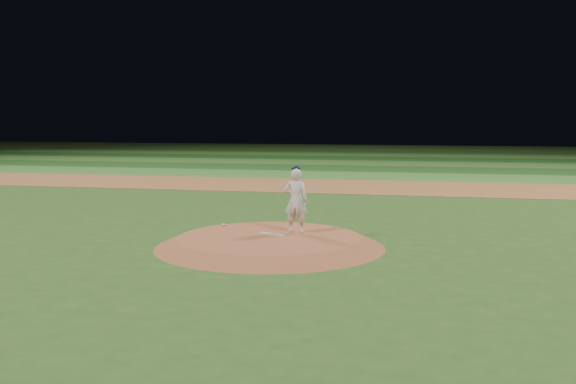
{
  "coord_description": "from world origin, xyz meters",
  "views": [
    {
      "loc": [
        3.73,
        -14.69,
        3.07
      ],
      "look_at": [
        0.0,
        2.0,
        1.1
      ],
      "focal_mm": 40.0,
      "sensor_mm": 36.0,
      "label": 1
    }
  ],
  "objects_px": {
    "pitchers_mound": "(270,242)",
    "pitcher_on_mound": "(296,200)",
    "pitching_rubber": "(272,234)",
    "rosin_bag": "(224,225)"
  },
  "relations": [
    {
      "from": "pitchers_mound",
      "to": "pitching_rubber",
      "type": "bearing_deg",
      "value": 88.89
    },
    {
      "from": "pitching_rubber",
      "to": "pitcher_on_mound",
      "type": "relative_size",
      "value": 0.4
    },
    {
      "from": "pitching_rubber",
      "to": "rosin_bag",
      "type": "xyz_separation_m",
      "value": [
        -1.58,
        1.03,
        0.01
      ]
    },
    {
      "from": "rosin_bag",
      "to": "pitcher_on_mound",
      "type": "height_order",
      "value": "pitcher_on_mound"
    },
    {
      "from": "rosin_bag",
      "to": "pitchers_mound",
      "type": "bearing_deg",
      "value": -38.08
    },
    {
      "from": "pitching_rubber",
      "to": "rosin_bag",
      "type": "distance_m",
      "value": 1.88
    },
    {
      "from": "pitching_rubber",
      "to": "pitcher_on_mound",
      "type": "height_order",
      "value": "pitcher_on_mound"
    },
    {
      "from": "pitchers_mound",
      "to": "pitcher_on_mound",
      "type": "height_order",
      "value": "pitcher_on_mound"
    },
    {
      "from": "pitcher_on_mound",
      "to": "pitchers_mound",
      "type": "bearing_deg",
      "value": -128.19
    },
    {
      "from": "pitchers_mound",
      "to": "pitcher_on_mound",
      "type": "bearing_deg",
      "value": 51.81
    }
  ]
}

